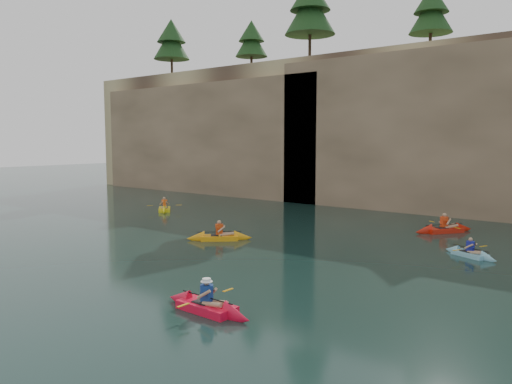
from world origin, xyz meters
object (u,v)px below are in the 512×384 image
Objects in this scene: kayaker_red_far at (444,229)px; kayaker_orange at (219,237)px; main_kayaker at (207,306)px; kayaker_ltblue_near at (470,254)px.

kayaker_orange is at bearing 173.10° from kayaker_red_far.
kayaker_red_far reaches higher than main_kayaker.
main_kayaker is 0.98× the size of kayaker_red_far.
kayaker_orange is 12.26m from kayaker_red_far.
kayaker_ltblue_near is (10.89, 4.14, -0.02)m from kayaker_orange.
kayaker_red_far reaches higher than kayaker_orange.
kayaker_red_far is at bearing 86.71° from main_kayaker.
kayaker_orange is at bearing 131.81° from main_kayaker.
kayaker_red_far is at bearing 5.07° from kayaker_orange.
kayaker_ltblue_near is at bearing 72.55° from main_kayaker.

